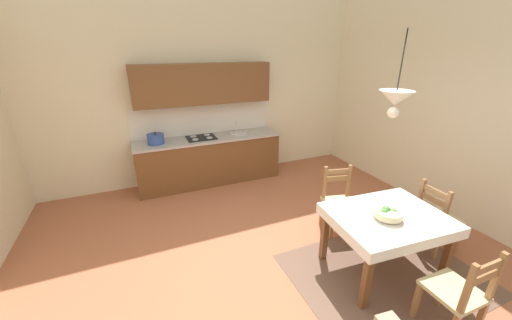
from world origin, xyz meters
The scene contains 11 objects.
ground_plane centered at (0.00, 0.00, -0.05)m, with size 6.65×6.18×0.10m, color #A86042.
wall_back centered at (0.00, 2.85, 2.01)m, with size 6.65×0.12×4.03m, color beige.
wall_right centered at (3.09, 0.00, 2.01)m, with size 0.12×6.18×4.03m, color beige.
area_rug centered at (1.13, -0.76, 0.00)m, with size 2.10×1.60×0.01m, color brown.
kitchen_cabinetry centered at (-0.08, 2.52, 0.86)m, with size 2.68×0.63×2.20m.
dining_table centered at (1.13, -0.66, 0.62)m, with size 1.30×1.06×0.75m.
dining_chair_camera_side centered at (1.13, -1.52, 0.44)m, with size 0.43×0.43×0.93m.
dining_chair_kitchen_side centered at (1.19, 0.21, 0.44)m, with size 0.51×0.51×0.93m.
dining_chair_window_side centered at (2.06, -0.62, 0.44)m, with size 0.45×0.45×0.93m.
fruit_bowl centered at (1.06, -0.71, 0.81)m, with size 0.30×0.30×0.12m.
pendant_lamp centered at (1.03, -0.58, 2.01)m, with size 0.32×0.32×0.80m.
Camera 1 is at (-1.28, -2.61, 2.48)m, focal length 20.32 mm.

